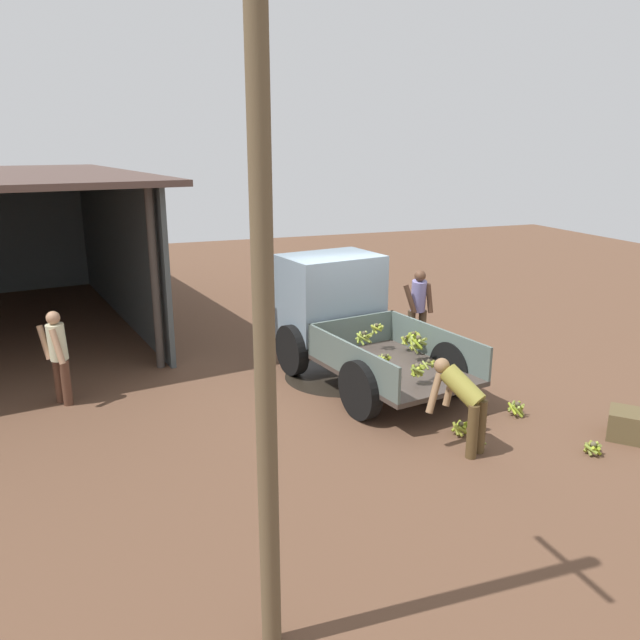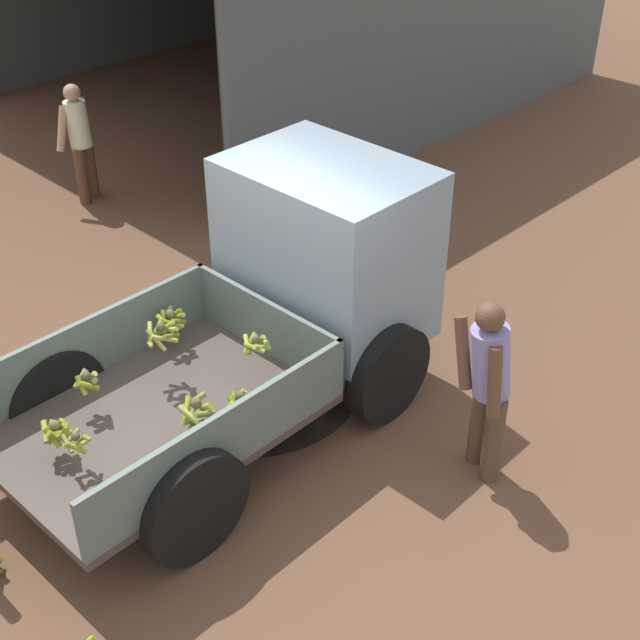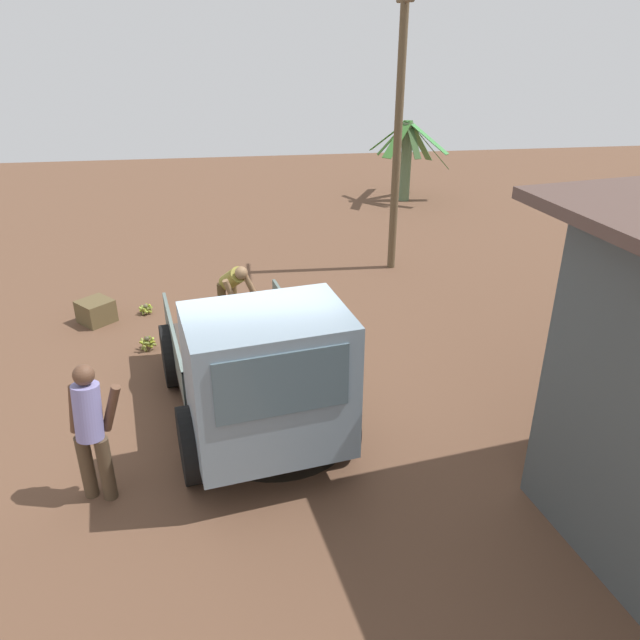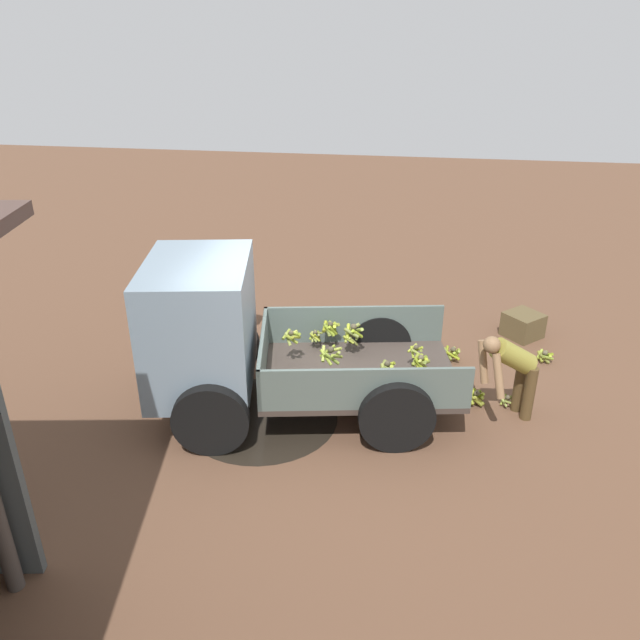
% 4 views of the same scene
% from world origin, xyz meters
% --- Properties ---
extents(ground, '(36.00, 36.00, 0.00)m').
position_xyz_m(ground, '(0.00, 0.00, 0.00)').
color(ground, brown).
extents(mud_patch_0, '(2.07, 2.07, 0.01)m').
position_xyz_m(mud_patch_0, '(0.45, 0.39, 0.00)').
color(mud_patch_0, black).
rests_on(mud_patch_0, ground).
extents(cargo_truck, '(4.32, 2.68, 2.16)m').
position_xyz_m(cargo_truck, '(0.84, 0.21, 1.12)').
color(cargo_truck, '#413731').
rests_on(cargo_truck, ground).
extents(person_foreground_visitor, '(0.46, 0.69, 1.72)m').
position_xyz_m(person_foreground_visitor, '(1.38, -1.74, 0.95)').
color(person_foreground_visitor, '#4A3927').
rests_on(person_foreground_visitor, ground).
extents(person_worker_loading, '(0.86, 0.81, 1.29)m').
position_xyz_m(person_worker_loading, '(-2.83, -0.13, 0.77)').
color(person_worker_loading, '#513D21').
rests_on(person_worker_loading, ground).
extents(banana_bunch_on_ground_0, '(0.22, 0.22, 0.18)m').
position_xyz_m(banana_bunch_on_ground_0, '(-2.88, -0.40, 0.11)').
color(banana_bunch_on_ground_0, brown).
rests_on(banana_bunch_on_ground_0, ground).
extents(banana_bunch_on_ground_1, '(0.27, 0.28, 0.22)m').
position_xyz_m(banana_bunch_on_ground_1, '(-2.45, -0.39, 0.12)').
color(banana_bunch_on_ground_1, brown).
rests_on(banana_bunch_on_ground_1, ground).
extents(banana_bunch_on_ground_2, '(0.27, 0.27, 0.20)m').
position_xyz_m(banana_bunch_on_ground_2, '(-3.61, -1.80, 0.10)').
color(banana_bunch_on_ground_2, brown).
rests_on(banana_bunch_on_ground_2, ground).
extents(banana_bunch_on_ground_3, '(0.29, 0.28, 0.24)m').
position_xyz_m(banana_bunch_on_ground_3, '(-2.17, -1.61, 0.13)').
color(banana_bunch_on_ground_3, brown).
rests_on(banana_bunch_on_ground_3, ground).
extents(wooden_crate_0, '(0.77, 0.77, 0.42)m').
position_xyz_m(wooden_crate_0, '(-3.38, -2.66, 0.21)').
color(wooden_crate_0, brown).
rests_on(wooden_crate_0, ground).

